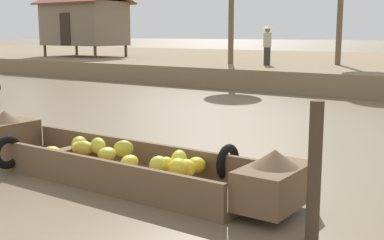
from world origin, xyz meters
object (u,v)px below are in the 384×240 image
Objects in this scene: stilt_house_left at (84,23)px; mooring_post at (314,173)px; banana_boat at (115,161)px; vendor_person at (267,43)px.

stilt_house_left is 3.55× the size of mooring_post.
stilt_house_left is at bearing 141.42° from mooring_post.
banana_boat is 1.12× the size of stilt_house_left.
mooring_post is at bearing -38.58° from stilt_house_left.
stilt_house_left is (-16.90, 15.55, 2.45)m from banana_boat.
mooring_post is at bearing -62.03° from vendor_person.
vendor_person reaches higher than banana_boat.
stilt_house_left is at bearing 137.39° from banana_boat.
banana_boat is at bearing 170.93° from mooring_post.
banana_boat is 14.93m from vendor_person.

